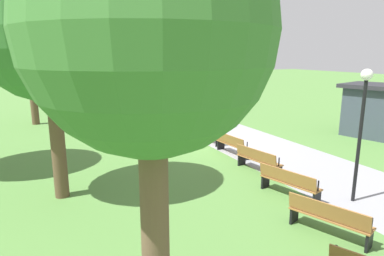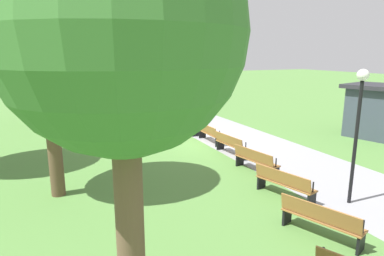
% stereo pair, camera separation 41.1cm
% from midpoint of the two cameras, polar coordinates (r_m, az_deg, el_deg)
% --- Properties ---
extents(ground_plane, '(120.00, 120.00, 0.00)m').
position_cam_midpoint_polar(ground_plane, '(16.39, 3.86, -2.43)').
color(ground_plane, '#54843D').
extents(path_paving, '(36.66, 4.07, 0.01)m').
position_cam_midpoint_polar(path_paving, '(17.21, 8.73, -1.81)').
color(path_paving, '#939399').
rests_on(path_paving, ground).
extents(bench_0, '(1.92, 1.24, 0.89)m').
position_cam_midpoint_polar(bench_0, '(25.61, -12.72, 3.84)').
color(bench_0, '#996633').
rests_on(bench_0, ground).
extents(bench_1, '(1.95, 1.10, 0.89)m').
position_cam_midpoint_polar(bench_1, '(23.81, -9.67, 3.32)').
color(bench_1, '#996633').
rests_on(bench_1, ground).
extents(bench_2, '(1.96, 0.96, 0.89)m').
position_cam_midpoint_polar(bench_2, '(21.96, -6.53, 2.65)').
color(bench_2, '#996633').
rests_on(bench_2, ground).
extents(bench_3, '(1.96, 0.80, 0.89)m').
position_cam_midpoint_polar(bench_3, '(20.08, -3.28, 1.77)').
color(bench_3, '#996633').
rests_on(bench_3, ground).
extents(bench_4, '(1.94, 0.64, 0.89)m').
position_cam_midpoint_polar(bench_4, '(18.17, 0.10, 0.64)').
color(bench_4, '#996633').
rests_on(bench_4, ground).
extents(bench_5, '(1.90, 0.47, 0.89)m').
position_cam_midpoint_polar(bench_5, '(16.24, 3.67, -0.82)').
color(bench_5, '#996633').
rests_on(bench_5, ground).
extents(bench_6, '(1.94, 0.64, 0.89)m').
position_cam_midpoint_polar(bench_6, '(14.31, 7.50, -2.76)').
color(bench_6, '#996633').
rests_on(bench_6, ground).
extents(bench_7, '(1.96, 0.80, 0.89)m').
position_cam_midpoint_polar(bench_7, '(12.38, 11.72, -5.37)').
color(bench_7, '#996633').
rests_on(bench_7, ground).
extents(bench_8, '(1.96, 0.96, 0.89)m').
position_cam_midpoint_polar(bench_8, '(10.48, 16.57, -9.00)').
color(bench_8, '#996633').
rests_on(bench_8, ground).
extents(bench_9, '(1.95, 1.10, 0.89)m').
position_cam_midpoint_polar(bench_9, '(8.64, 22.47, -14.25)').
color(bench_9, '#996633').
rests_on(bench_9, ground).
extents(person_seated, '(0.35, 0.54, 1.20)m').
position_cam_midpoint_polar(person_seated, '(17.94, 0.81, 1.00)').
color(person_seated, '#2D3347').
rests_on(person_seated, ground).
extents(tree_0, '(3.63, 3.63, 6.58)m').
position_cam_midpoint_polar(tree_0, '(22.36, -25.20, 12.68)').
color(tree_0, brown).
rests_on(tree_0, ground).
extents(tree_3, '(3.94, 3.94, 6.83)m').
position_cam_midpoint_polar(tree_3, '(10.33, -22.99, 14.92)').
color(tree_3, brown).
rests_on(tree_3, ground).
extents(tree_4, '(2.77, 2.77, 5.86)m').
position_cam_midpoint_polar(tree_4, '(3.79, -8.83, 15.18)').
color(tree_4, brown).
rests_on(tree_4, ground).
extents(lamp_post, '(0.32, 0.32, 3.85)m').
position_cam_midpoint_polar(lamp_post, '(10.31, 27.70, 2.50)').
color(lamp_post, black).
rests_on(lamp_post, ground).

